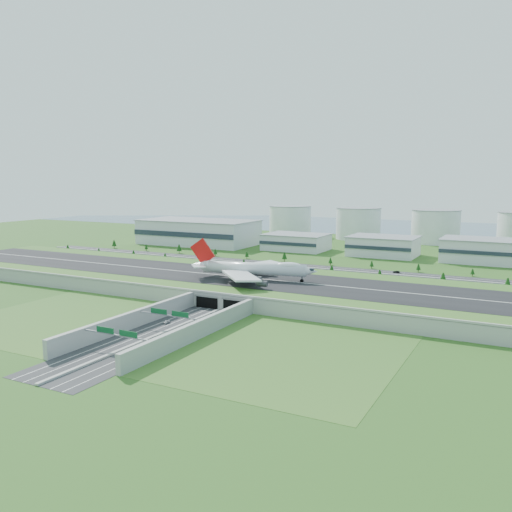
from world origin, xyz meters
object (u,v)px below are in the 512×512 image
at_px(boeing_747, 253,268).
at_px(car_2, 223,318).
at_px(car_1, 129,334).
at_px(car_3, 124,359).
at_px(car_4, 205,261).
at_px(car_7, 294,264).
at_px(car_0, 167,322).
at_px(fuel_tank_a, 290,221).
at_px(car_5, 396,272).

bearing_deg(boeing_747, car_2, -86.99).
height_order(car_1, car_3, car_3).
height_order(car_4, car_7, car_7).
relative_size(car_0, car_2, 0.70).
bearing_deg(car_0, fuel_tank_a, 98.21).
bearing_deg(car_1, car_3, -49.47).
bearing_deg(car_2, car_3, 71.37).
distance_m(fuel_tank_a, car_4, 224.71).
distance_m(car_4, car_5, 156.74).
height_order(boeing_747, car_1, boeing_747).
distance_m(car_0, car_7, 189.91).
distance_m(car_1, car_5, 225.94).
xyz_separation_m(car_0, car_2, (20.57, 18.77, 0.12)).
distance_m(car_0, car_4, 194.24).
distance_m(car_3, car_4, 248.24).
bearing_deg(car_2, car_4, -70.93).
bearing_deg(car_7, car_4, -101.84).
xyz_separation_m(car_3, car_7, (-33.64, 240.57, -0.06)).
xyz_separation_m(car_1, car_3, (20.23, -26.51, 0.08)).
bearing_deg(fuel_tank_a, car_7, -65.11).
height_order(car_0, car_4, car_0).
bearing_deg(car_3, car_4, -45.60).
relative_size(car_1, car_7, 0.85).
bearing_deg(car_7, car_5, 66.27).
distance_m(car_0, car_5, 201.78).
bearing_deg(boeing_747, car_4, 124.17).
relative_size(car_1, car_3, 0.79).
relative_size(car_5, car_7, 0.93).
bearing_deg(car_4, car_5, -67.70).
bearing_deg(boeing_747, car_7, 88.32).
xyz_separation_m(car_1, car_2, (22.60, 43.54, 0.10)).
bearing_deg(car_3, boeing_747, -65.27).
bearing_deg(car_2, car_1, 45.88).
xyz_separation_m(car_1, car_4, (-87.87, 196.95, -0.05)).
relative_size(fuel_tank_a, car_3, 8.83).
relative_size(car_2, car_4, 1.50).
height_order(boeing_747, car_3, boeing_747).
bearing_deg(car_2, boeing_747, -91.83).
bearing_deg(car_4, boeing_747, -118.49).
bearing_deg(fuel_tank_a, car_5, -49.16).
relative_size(fuel_tank_a, car_0, 11.79).
relative_size(fuel_tank_a, car_1, 11.14).
bearing_deg(car_2, car_0, 25.70).
bearing_deg(car_5, car_2, -7.29).
bearing_deg(fuel_tank_a, car_1, -75.46).
bearing_deg(car_4, car_1, -140.47).
distance_m(boeing_747, car_3, 134.49).
bearing_deg(boeing_747, fuel_tank_a, 98.27).
xyz_separation_m(fuel_tank_a, car_7, (95.57, -205.99, -16.62)).
height_order(car_5, car_7, car_5).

